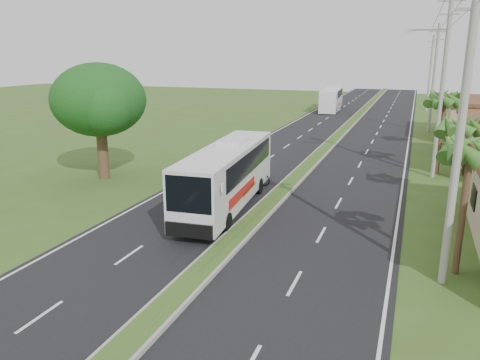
% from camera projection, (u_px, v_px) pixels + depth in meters
% --- Properties ---
extents(ground, '(180.00, 180.00, 0.00)m').
position_uv_depth(ground, '(207.00, 269.00, 18.11)').
color(ground, '#3A511D').
rests_on(ground, ground).
extents(road_asphalt, '(14.00, 160.00, 0.02)m').
position_uv_depth(road_asphalt, '(314.00, 161.00, 36.19)').
color(road_asphalt, black).
rests_on(road_asphalt, ground).
extents(median_strip, '(1.20, 160.00, 0.18)m').
position_uv_depth(median_strip, '(314.00, 160.00, 36.16)').
color(median_strip, gray).
rests_on(median_strip, ground).
extents(lane_edge_left, '(0.12, 160.00, 0.01)m').
position_uv_depth(lane_edge_left, '(233.00, 155.00, 38.46)').
color(lane_edge_left, silver).
rests_on(lane_edge_left, ground).
extents(lane_edge_right, '(0.12, 160.00, 0.01)m').
position_uv_depth(lane_edge_right, '(405.00, 168.00, 33.93)').
color(lane_edge_right, silver).
rests_on(lane_edge_right, ground).
extents(palm_verge_a, '(2.40, 2.40, 5.45)m').
position_uv_depth(palm_verge_a, '(471.00, 150.00, 16.54)').
color(palm_verge_a, '#473321').
rests_on(palm_verge_a, ground).
extents(palm_verge_b, '(2.40, 2.40, 5.05)m').
position_uv_depth(palm_verge_b, '(462.00, 126.00, 24.64)').
color(palm_verge_b, '#473321').
rests_on(palm_verge_b, ground).
extents(palm_verge_c, '(2.40, 2.40, 5.85)m').
position_uv_depth(palm_verge_c, '(445.00, 99.00, 30.97)').
color(palm_verge_c, '#473321').
rests_on(palm_verge_c, ground).
extents(palm_verge_d, '(2.40, 2.40, 5.25)m').
position_uv_depth(palm_verge_d, '(446.00, 97.00, 39.09)').
color(palm_verge_d, '#473321').
rests_on(palm_verge_d, ground).
extents(shade_tree, '(6.30, 6.00, 7.54)m').
position_uv_depth(shade_tree, '(98.00, 102.00, 29.95)').
color(shade_tree, '#473321').
rests_on(shade_tree, ground).
extents(utility_pole_a, '(1.60, 0.28, 11.00)m').
position_uv_depth(utility_pole_a, '(461.00, 128.00, 15.56)').
color(utility_pole_a, gray).
rests_on(utility_pole_a, ground).
extents(utility_pole_b, '(3.20, 0.28, 12.00)m').
position_uv_depth(utility_pole_b, '(442.00, 83.00, 29.88)').
color(utility_pole_b, gray).
rests_on(utility_pole_b, ground).
extents(utility_pole_c, '(1.60, 0.28, 11.00)m').
position_uv_depth(utility_pole_c, '(434.00, 77.00, 48.10)').
color(utility_pole_c, gray).
rests_on(utility_pole_c, ground).
extents(utility_pole_d, '(1.60, 0.28, 10.50)m').
position_uv_depth(utility_pole_d, '(430.00, 73.00, 66.25)').
color(utility_pole_d, gray).
rests_on(utility_pole_d, ground).
extents(coach_bus_main, '(3.19, 11.16, 3.56)m').
position_uv_depth(coach_bus_main, '(228.00, 172.00, 24.86)').
color(coach_bus_main, silver).
rests_on(coach_bus_main, ground).
extents(coach_bus_far, '(3.04, 10.77, 3.10)m').
position_uv_depth(coach_bus_far, '(331.00, 98.00, 67.78)').
color(coach_bus_far, white).
rests_on(coach_bus_far, ground).
extents(motorcyclist, '(2.01, 0.84, 2.38)m').
position_uv_depth(motorcyclist, '(256.00, 172.00, 29.36)').
color(motorcyclist, black).
rests_on(motorcyclist, ground).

